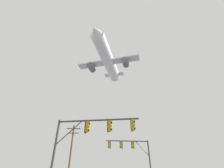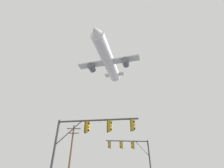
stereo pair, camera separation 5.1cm
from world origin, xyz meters
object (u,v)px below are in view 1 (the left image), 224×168
(signal_pole_near, at_px, (89,134))
(signal_pole_far, at_px, (132,150))
(airplane, at_px, (108,60))
(utility_pole, at_px, (71,152))

(signal_pole_near, relative_size, signal_pole_far, 1.14)
(signal_pole_near, xyz_separation_m, airplane, (0.69, 25.87, 28.85))
(utility_pole, xyz_separation_m, airplane, (4.84, 13.87, 28.85))
(signal_pole_near, relative_size, utility_pole, 0.81)
(signal_pole_far, bearing_deg, signal_pole_near, -114.99)
(signal_pole_near, distance_m, airplane, 38.76)
(signal_pole_far, bearing_deg, airplane, 104.15)
(signal_pole_near, height_order, signal_pole_far, signal_pole_far)
(signal_pole_near, height_order, utility_pole, utility_pole)
(signal_pole_far, distance_m, utility_pole, 9.04)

